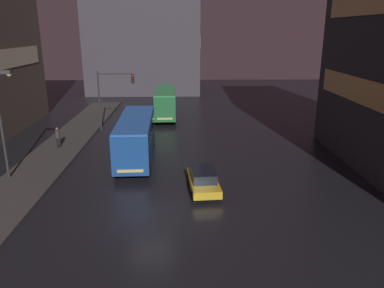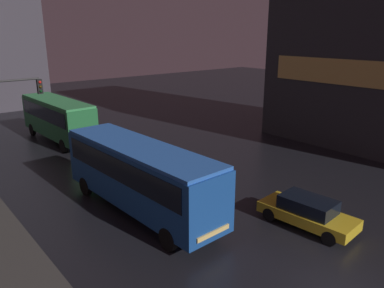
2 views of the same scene
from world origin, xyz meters
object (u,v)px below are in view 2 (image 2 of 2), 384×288
Objects in this scene: bus_far at (58,116)px; car_taxi at (307,212)px; traffic_light_main at (5,109)px; bus_near at (140,171)px.

car_taxi is at bearing 97.25° from bus_far.
traffic_light_main is (-5.16, -5.68, 2.11)m from bus_far.
bus_far is at bearing -98.28° from bus_near.
bus_near is 1.67× the size of traffic_light_main.
bus_far is 7.95m from traffic_light_main.
car_taxi is at bearing -61.25° from traffic_light_main.
bus_far is at bearing 47.74° from traffic_light_main.
bus_far is 1.52× the size of traffic_light_main.
bus_near is 2.27× the size of car_taxi.
bus_far is (1.69, 14.98, -0.03)m from bus_near.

